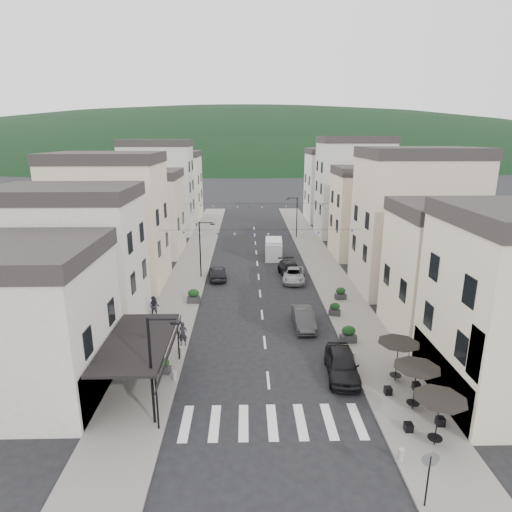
{
  "coord_description": "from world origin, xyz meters",
  "views": [
    {
      "loc": [
        -1.31,
        -17.15,
        14.42
      ],
      "look_at": [
        -0.37,
        21.79,
        3.5
      ],
      "focal_mm": 30.0,
      "sensor_mm": 36.0,
      "label": 1
    }
  ],
  "objects_px": {
    "parked_car_a": "(342,364)",
    "parked_car_c": "(294,275)",
    "delivery_van": "(274,248)",
    "parked_car_e": "(218,272)",
    "parked_car_b": "(304,318)",
    "pedestrian_b": "(154,307)",
    "pedestrian_a": "(183,334)",
    "parked_car_d": "(291,270)"
  },
  "relations": [
    {
      "from": "parked_car_d",
      "to": "parked_car_e",
      "type": "distance_m",
      "value": 7.73
    },
    {
      "from": "parked_car_c",
      "to": "parked_car_d",
      "type": "relative_size",
      "value": 0.93
    },
    {
      "from": "parked_car_e",
      "to": "pedestrian_a",
      "type": "distance_m",
      "value": 15.05
    },
    {
      "from": "parked_car_d",
      "to": "parked_car_e",
      "type": "bearing_deg",
      "value": 177.58
    },
    {
      "from": "pedestrian_b",
      "to": "parked_car_e",
      "type": "bearing_deg",
      "value": 69.79
    },
    {
      "from": "parked_car_a",
      "to": "parked_car_c",
      "type": "height_order",
      "value": "parked_car_a"
    },
    {
      "from": "parked_car_d",
      "to": "pedestrian_a",
      "type": "bearing_deg",
      "value": -127.13
    },
    {
      "from": "parked_car_c",
      "to": "pedestrian_b",
      "type": "xyz_separation_m",
      "value": [
        -12.43,
        -9.08,
        0.33
      ]
    },
    {
      "from": "parked_car_b",
      "to": "pedestrian_a",
      "type": "bearing_deg",
      "value": -161.63
    },
    {
      "from": "pedestrian_a",
      "to": "pedestrian_b",
      "type": "xyz_separation_m",
      "value": [
        -3.06,
        5.08,
        0.01
      ]
    },
    {
      "from": "parked_car_d",
      "to": "pedestrian_a",
      "type": "xyz_separation_m",
      "value": [
        -9.2,
        -15.51,
        0.23
      ]
    },
    {
      "from": "pedestrian_b",
      "to": "parked_car_b",
      "type": "bearing_deg",
      "value": -4.87
    },
    {
      "from": "delivery_van",
      "to": "pedestrian_b",
      "type": "relative_size",
      "value": 2.92
    },
    {
      "from": "parked_car_e",
      "to": "pedestrian_a",
      "type": "height_order",
      "value": "pedestrian_a"
    },
    {
      "from": "parked_car_b",
      "to": "delivery_van",
      "type": "height_order",
      "value": "delivery_van"
    },
    {
      "from": "parked_car_a",
      "to": "parked_car_e",
      "type": "bearing_deg",
      "value": 119.74
    },
    {
      "from": "parked_car_e",
      "to": "parked_car_b",
      "type": "bearing_deg",
      "value": 115.42
    },
    {
      "from": "parked_car_b",
      "to": "pedestrian_a",
      "type": "xyz_separation_m",
      "value": [
        -8.97,
        -3.1,
        0.28
      ]
    },
    {
      "from": "parked_car_a",
      "to": "pedestrian_a",
      "type": "bearing_deg",
      "value": 163.32
    },
    {
      "from": "parked_car_a",
      "to": "delivery_van",
      "type": "height_order",
      "value": "delivery_van"
    },
    {
      "from": "parked_car_d",
      "to": "pedestrian_b",
      "type": "distance_m",
      "value": 16.1
    },
    {
      "from": "parked_car_a",
      "to": "pedestrian_b",
      "type": "bearing_deg",
      "value": 150.48
    },
    {
      "from": "delivery_van",
      "to": "parked_car_e",
      "type": "bearing_deg",
      "value": -124.72
    },
    {
      "from": "parked_car_e",
      "to": "delivery_van",
      "type": "xyz_separation_m",
      "value": [
        6.4,
        8.18,
        0.45
      ]
    },
    {
      "from": "pedestrian_a",
      "to": "delivery_van",
      "type": "bearing_deg",
      "value": 75.04
    },
    {
      "from": "parked_car_a",
      "to": "delivery_van",
      "type": "distance_m",
      "value": 27.33
    },
    {
      "from": "parked_car_e",
      "to": "pedestrian_b",
      "type": "relative_size",
      "value": 2.44
    },
    {
      "from": "parked_car_a",
      "to": "delivery_van",
      "type": "bearing_deg",
      "value": 99.92
    },
    {
      "from": "parked_car_a",
      "to": "parked_car_c",
      "type": "relative_size",
      "value": 0.98
    },
    {
      "from": "parked_car_c",
      "to": "delivery_van",
      "type": "bearing_deg",
      "value": 105.01
    },
    {
      "from": "parked_car_e",
      "to": "pedestrian_b",
      "type": "height_order",
      "value": "pedestrian_b"
    },
    {
      "from": "delivery_van",
      "to": "pedestrian_a",
      "type": "xyz_separation_m",
      "value": [
        -7.89,
        -23.15,
        -0.2
      ]
    },
    {
      "from": "parked_car_c",
      "to": "parked_car_d",
      "type": "bearing_deg",
      "value": 102.94
    },
    {
      "from": "pedestrian_b",
      "to": "pedestrian_a",
      "type": "bearing_deg",
      "value": -54.47
    },
    {
      "from": "parked_car_d",
      "to": "parked_car_e",
      "type": "relative_size",
      "value": 1.21
    },
    {
      "from": "parked_car_b",
      "to": "pedestrian_b",
      "type": "bearing_deg",
      "value": 169.97
    },
    {
      "from": "parked_car_a",
      "to": "pedestrian_a",
      "type": "distance_m",
      "value": 11.17
    },
    {
      "from": "parked_car_a",
      "to": "parked_car_c",
      "type": "distance_m",
      "value": 18.24
    },
    {
      "from": "parked_car_c",
      "to": "delivery_van",
      "type": "xyz_separation_m",
      "value": [
        -1.49,
        8.99,
        0.52
      ]
    },
    {
      "from": "parked_car_e",
      "to": "delivery_van",
      "type": "height_order",
      "value": "delivery_van"
    },
    {
      "from": "delivery_van",
      "to": "parked_car_d",
      "type": "bearing_deg",
      "value": -76.93
    },
    {
      "from": "parked_car_a",
      "to": "parked_car_d",
      "type": "distance_m",
      "value": 19.61
    }
  ]
}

